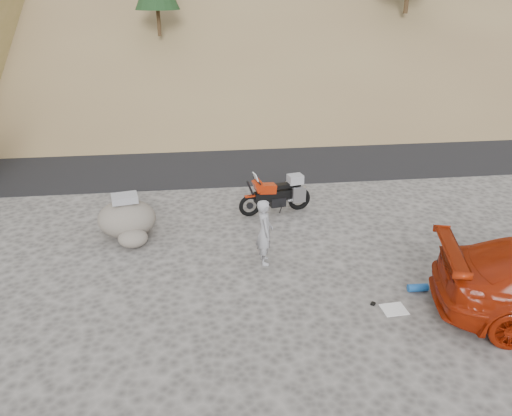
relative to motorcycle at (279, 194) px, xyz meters
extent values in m
plane|color=#464341|center=(0.18, -3.31, -0.58)|extent=(140.00, 140.00, 0.00)
cube|color=black|center=(0.18, 5.69, -0.58)|extent=(120.00, 7.00, 0.05)
cylinder|color=#362613|center=(-3.82, 10.69, 4.31)|extent=(0.17, 0.17, 1.40)
torus|color=black|center=(-0.89, -0.19, -0.24)|extent=(0.69, 0.26, 0.68)
cylinder|color=black|center=(-0.89, -0.19, -0.24)|extent=(0.21, 0.10, 0.21)
torus|color=black|center=(0.67, 0.14, -0.24)|extent=(0.73, 0.29, 0.72)
cylinder|color=black|center=(0.67, 0.14, -0.24)|extent=(0.24, 0.13, 0.23)
cylinder|color=black|center=(-0.81, -0.17, 0.14)|extent=(0.39, 0.14, 0.83)
cylinder|color=black|center=(-0.67, -0.14, 0.53)|extent=(0.18, 0.63, 0.05)
cube|color=black|center=(-0.14, -0.03, -0.02)|extent=(1.26, 0.50, 0.31)
cube|color=black|center=(-0.04, -0.01, -0.22)|extent=(0.52, 0.40, 0.29)
cube|color=#941F08|center=(-0.37, -0.08, 0.24)|extent=(0.59, 0.41, 0.32)
cube|color=#941F08|center=(-0.64, -0.13, 0.36)|extent=(0.38, 0.41, 0.36)
cube|color=silver|center=(-0.71, -0.15, 0.63)|extent=(0.18, 0.33, 0.26)
cube|color=black|center=(0.11, 0.03, 0.26)|extent=(0.60, 0.34, 0.12)
cube|color=black|center=(0.50, 0.11, 0.22)|extent=(0.39, 0.26, 0.10)
cube|color=#A5A6AA|center=(0.59, -0.15, 0.01)|extent=(0.43, 0.21, 0.46)
cube|color=#A5A6AA|center=(0.48, 0.38, 0.01)|extent=(0.43, 0.21, 0.46)
cube|color=gray|center=(0.52, 0.11, 0.42)|extent=(0.49, 0.43, 0.27)
cube|color=#941F08|center=(-0.89, -0.19, 0.06)|extent=(0.33, 0.18, 0.04)
cylinder|color=black|center=(0.05, -0.18, -0.40)|extent=(0.07, 0.22, 0.37)
cylinder|color=#A5A6AA|center=(0.50, -0.04, -0.17)|extent=(0.48, 0.19, 0.13)
imported|color=gray|center=(-0.83, -2.92, -0.58)|extent=(0.42, 0.62, 1.68)
ellipsoid|color=#544F48|center=(-4.36, -1.03, -0.07)|extent=(1.59, 1.36, 1.02)
cube|color=gray|center=(-4.36, -1.03, 0.53)|extent=(0.73, 0.62, 0.18)
ellipsoid|color=#544F48|center=(-4.16, -1.69, -0.35)|extent=(0.96, 0.91, 0.47)
cube|color=white|center=(1.65, -5.25, -0.57)|extent=(0.54, 0.49, 0.02)
cylinder|color=#1C58A8|center=(2.43, -4.64, -0.49)|extent=(0.46, 0.19, 0.18)
cylinder|color=#1C58A8|center=(3.17, -5.14, -0.46)|extent=(0.09, 0.09, 0.25)
cone|color=#AE0B20|center=(3.29, -4.91, -0.48)|extent=(0.19, 0.19, 0.20)
cube|color=black|center=(1.27, -5.01, -0.56)|extent=(0.14, 0.14, 0.04)
camera|label=1|loc=(-2.35, -13.66, 5.76)|focal=35.00mm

